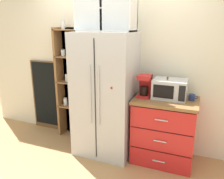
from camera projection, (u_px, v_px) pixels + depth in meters
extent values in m
plane|color=tan|center=(106.00, 149.00, 3.52)|extent=(10.72, 10.72, 0.00)
cube|color=silver|center=(115.00, 64.00, 3.53)|extent=(5.02, 0.10, 2.55)
cube|color=silver|center=(106.00, 95.00, 3.28)|extent=(0.83, 0.69, 1.78)
cube|color=black|center=(95.00, 102.00, 2.97)|extent=(0.01, 0.01, 1.64)
cylinder|color=silver|center=(91.00, 95.00, 2.96)|extent=(0.02, 0.02, 0.80)
cylinder|color=silver|center=(99.00, 96.00, 2.91)|extent=(0.02, 0.02, 0.80)
cube|color=#A8161C|center=(111.00, 88.00, 2.83)|extent=(0.02, 0.01, 0.02)
cube|color=brown|center=(76.00, 83.00, 3.85)|extent=(0.56, 0.04, 1.84)
cube|color=olive|center=(60.00, 83.00, 3.82)|extent=(0.04, 0.22, 1.84)
cube|color=olive|center=(85.00, 86.00, 3.65)|extent=(0.04, 0.22, 1.84)
cube|color=olive|center=(73.00, 106.00, 3.84)|extent=(0.50, 0.22, 0.02)
cylinder|color=silver|center=(65.00, 102.00, 3.87)|extent=(0.07, 0.07, 0.12)
cylinder|color=#B77A38|center=(66.00, 103.00, 3.87)|extent=(0.06, 0.06, 0.08)
cylinder|color=#B2B2B7|center=(65.00, 98.00, 3.85)|extent=(0.07, 0.07, 0.01)
cylinder|color=silver|center=(73.00, 102.00, 3.84)|extent=(0.07, 0.07, 0.13)
cylinder|color=#2D2D2D|center=(73.00, 103.00, 3.84)|extent=(0.06, 0.06, 0.09)
cylinder|color=#B2B2B7|center=(73.00, 98.00, 3.82)|extent=(0.07, 0.07, 0.01)
cylinder|color=silver|center=(80.00, 104.00, 3.77)|extent=(0.07, 0.07, 0.11)
cylinder|color=brown|center=(80.00, 105.00, 3.78)|extent=(0.06, 0.06, 0.07)
cylinder|color=#B2B2B7|center=(80.00, 100.00, 3.75)|extent=(0.07, 0.07, 0.01)
cube|color=olive|center=(72.00, 82.00, 3.73)|extent=(0.50, 0.22, 0.02)
cylinder|color=silver|center=(67.00, 78.00, 3.75)|extent=(0.06, 0.06, 0.11)
cylinder|color=white|center=(67.00, 79.00, 3.75)|extent=(0.05, 0.05, 0.08)
cylinder|color=#B2B2B7|center=(67.00, 74.00, 3.73)|extent=(0.06, 0.06, 0.01)
cylinder|color=silver|center=(77.00, 79.00, 3.66)|extent=(0.08, 0.08, 0.13)
cylinder|color=#E0C67F|center=(77.00, 80.00, 3.67)|extent=(0.07, 0.07, 0.09)
cylinder|color=#B2B2B7|center=(76.00, 75.00, 3.64)|extent=(0.08, 0.08, 0.01)
cube|color=olive|center=(71.00, 57.00, 3.61)|extent=(0.50, 0.22, 0.02)
cylinder|color=silver|center=(63.00, 53.00, 3.64)|extent=(0.07, 0.07, 0.09)
cylinder|color=#382316|center=(63.00, 54.00, 3.65)|extent=(0.06, 0.06, 0.06)
cylinder|color=#B2B2B7|center=(63.00, 50.00, 3.63)|extent=(0.06, 0.06, 0.01)
cylinder|color=silver|center=(71.00, 52.00, 3.61)|extent=(0.07, 0.07, 0.13)
cylinder|color=white|center=(71.00, 54.00, 3.61)|extent=(0.06, 0.06, 0.09)
cylinder|color=#B2B2B7|center=(71.00, 48.00, 3.59)|extent=(0.07, 0.07, 0.01)
cylinder|color=silver|center=(78.00, 53.00, 3.54)|extent=(0.07, 0.07, 0.11)
cylinder|color=beige|center=(78.00, 54.00, 3.55)|extent=(0.06, 0.06, 0.07)
cylinder|color=#B2B2B7|center=(78.00, 49.00, 3.53)|extent=(0.07, 0.07, 0.01)
cube|color=olive|center=(69.00, 30.00, 3.50)|extent=(0.50, 0.22, 0.02)
cylinder|color=silver|center=(63.00, 25.00, 3.50)|extent=(0.06, 0.06, 0.13)
cylinder|color=#CCB78C|center=(63.00, 26.00, 3.50)|extent=(0.05, 0.05, 0.09)
cylinder|color=#B2B2B7|center=(63.00, 20.00, 3.48)|extent=(0.06, 0.06, 0.01)
cube|color=red|center=(164.00, 131.00, 3.14)|extent=(0.81, 0.58, 0.87)
cube|color=olive|center=(166.00, 100.00, 3.02)|extent=(0.84, 0.61, 0.04)
cube|color=black|center=(159.00, 152.00, 2.92)|extent=(0.79, 0.00, 0.01)
cube|color=silver|center=(159.00, 161.00, 2.95)|extent=(0.16, 0.01, 0.01)
cube|color=black|center=(161.00, 132.00, 2.84)|extent=(0.79, 0.00, 0.01)
cube|color=silver|center=(160.00, 141.00, 2.87)|extent=(0.16, 0.01, 0.01)
cube|color=black|center=(162.00, 110.00, 2.76)|extent=(0.79, 0.00, 0.01)
cube|color=silver|center=(161.00, 120.00, 2.79)|extent=(0.16, 0.01, 0.01)
cube|color=silver|center=(170.00, 89.00, 3.01)|extent=(0.44, 0.32, 0.26)
cube|color=black|center=(163.00, 92.00, 2.88)|extent=(0.26, 0.01, 0.17)
cube|color=black|center=(182.00, 94.00, 2.80)|extent=(0.08, 0.01, 0.20)
cube|color=red|center=(144.00, 96.00, 3.10)|extent=(0.17, 0.20, 0.03)
cube|color=red|center=(146.00, 85.00, 3.12)|extent=(0.17, 0.06, 0.30)
cube|color=red|center=(145.00, 77.00, 3.02)|extent=(0.17, 0.20, 0.06)
cylinder|color=black|center=(144.00, 91.00, 3.07)|extent=(0.11, 0.11, 0.12)
cylinder|color=navy|center=(192.00, 97.00, 2.95)|extent=(0.08, 0.08, 0.08)
torus|color=navy|center=(196.00, 97.00, 2.93)|extent=(0.05, 0.01, 0.05)
cylinder|color=silver|center=(166.00, 97.00, 2.95)|extent=(0.09, 0.09, 0.09)
torus|color=silver|center=(170.00, 97.00, 2.93)|extent=(0.05, 0.01, 0.05)
cylinder|color=brown|center=(167.00, 91.00, 2.99)|extent=(0.06, 0.06, 0.22)
cone|color=brown|center=(167.00, 83.00, 2.96)|extent=(0.06, 0.06, 0.04)
cylinder|color=brown|center=(167.00, 81.00, 2.95)|extent=(0.02, 0.02, 0.07)
cylinder|color=black|center=(168.00, 78.00, 2.94)|extent=(0.02, 0.02, 0.01)
cylinder|color=#285B33|center=(166.00, 94.00, 2.96)|extent=(0.06, 0.06, 0.17)
cone|color=#285B33|center=(167.00, 87.00, 2.93)|extent=(0.06, 0.06, 0.04)
cylinder|color=#285B33|center=(167.00, 85.00, 2.93)|extent=(0.02, 0.02, 0.07)
cylinder|color=black|center=(167.00, 82.00, 2.92)|extent=(0.02, 0.02, 0.01)
cube|color=silver|center=(110.00, 9.00, 3.11)|extent=(0.80, 0.02, 0.59)
cube|color=silver|center=(106.00, 31.00, 3.05)|extent=(0.80, 0.32, 0.02)
cube|color=silver|center=(80.00, 9.00, 3.11)|extent=(0.02, 0.32, 0.59)
cube|color=silver|center=(134.00, 8.00, 2.83)|extent=(0.02, 0.32, 0.59)
cube|color=silver|center=(106.00, 9.00, 2.97)|extent=(0.77, 0.30, 0.02)
cube|color=silver|center=(87.00, 8.00, 2.91)|extent=(0.37, 0.01, 0.55)
cube|color=silver|center=(115.00, 7.00, 2.76)|extent=(0.37, 0.01, 0.55)
cylinder|color=silver|center=(87.00, 30.00, 3.15)|extent=(0.05, 0.05, 0.00)
cylinder|color=silver|center=(87.00, 27.00, 3.14)|extent=(0.01, 0.01, 0.07)
cone|color=silver|center=(87.00, 23.00, 3.12)|extent=(0.06, 0.06, 0.05)
cylinder|color=silver|center=(106.00, 30.00, 3.05)|extent=(0.05, 0.05, 0.00)
cylinder|color=silver|center=(106.00, 27.00, 3.04)|extent=(0.01, 0.01, 0.07)
cone|color=silver|center=(106.00, 23.00, 3.02)|extent=(0.06, 0.06, 0.05)
cylinder|color=silver|center=(125.00, 30.00, 2.95)|extent=(0.05, 0.05, 0.00)
cylinder|color=silver|center=(125.00, 27.00, 2.94)|extent=(0.01, 0.01, 0.07)
cone|color=silver|center=(125.00, 23.00, 2.92)|extent=(0.06, 0.06, 0.05)
cylinder|color=white|center=(89.00, 6.00, 3.05)|extent=(0.06, 0.06, 0.07)
cylinder|color=white|center=(123.00, 5.00, 2.88)|extent=(0.06, 0.06, 0.07)
cube|color=brown|center=(47.00, 96.00, 4.11)|extent=(0.60, 0.04, 1.26)
cube|color=black|center=(46.00, 94.00, 4.08)|extent=(0.54, 0.01, 1.16)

